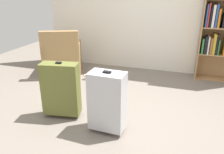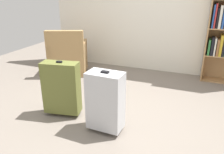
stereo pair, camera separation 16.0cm
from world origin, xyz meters
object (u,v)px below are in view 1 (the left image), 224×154
at_px(suitcase_silver, 107,101).
at_px(suitcase_olive, 61,89).
at_px(armchair, 63,58).
at_px(mug, 87,77).

bearing_deg(suitcase_silver, suitcase_olive, 169.03).
height_order(armchair, suitcase_olive, armchair).
height_order(mug, suitcase_olive, suitcase_olive).
bearing_deg(mug, suitcase_olive, -79.52).
bearing_deg(suitcase_olive, suitcase_silver, -10.97).
relative_size(mug, suitcase_silver, 0.16).
distance_m(armchair, mug, 0.66).
distance_m(suitcase_silver, suitcase_olive, 0.70).
height_order(suitcase_silver, suitcase_olive, same).
bearing_deg(mug, suitcase_silver, -57.39).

